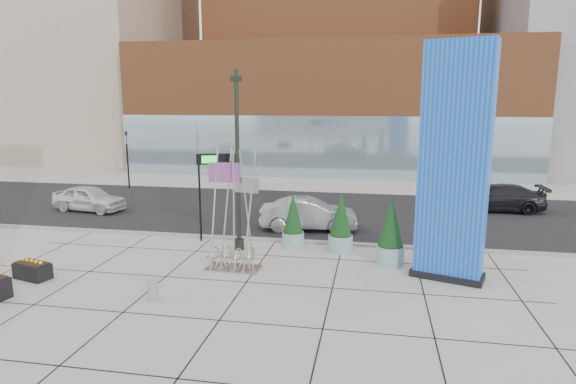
% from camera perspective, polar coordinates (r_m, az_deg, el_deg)
% --- Properties ---
extents(ground, '(160.00, 160.00, 0.00)m').
position_cam_1_polar(ground, '(18.28, -7.19, -9.23)').
color(ground, '#9E9991').
rests_on(ground, ground).
extents(street_asphalt, '(80.00, 12.00, 0.02)m').
position_cam_1_polar(street_asphalt, '(27.58, -0.99, -2.22)').
color(street_asphalt, black).
rests_on(street_asphalt, ground).
extents(curb_edge, '(80.00, 0.30, 0.12)m').
position_cam_1_polar(curb_edge, '(21.91, -4.07, -5.58)').
color(curb_edge, gray).
rests_on(curb_edge, ground).
extents(tower_podium, '(34.00, 10.00, 11.00)m').
position_cam_1_polar(tower_podium, '(43.56, 4.72, 9.84)').
color(tower_podium, '#96512B').
rests_on(tower_podium, ground).
extents(tower_glass_front, '(34.00, 0.60, 5.00)m').
position_cam_1_polar(tower_glass_front, '(38.96, 3.96, 5.31)').
color(tower_glass_front, '#8CA5B2').
rests_on(tower_glass_front, ground).
extents(blue_pylon, '(2.68, 1.82, 8.21)m').
position_cam_1_polar(blue_pylon, '(17.43, 19.07, 2.73)').
color(blue_pylon, '#0C4DB9').
rests_on(blue_pylon, ground).
extents(lamp_post, '(0.49, 0.41, 7.46)m').
position_cam_1_polar(lamp_post, '(19.98, -5.95, 1.59)').
color(lamp_post, black).
rests_on(lamp_post, ground).
extents(public_art_sculpture, '(2.04, 1.07, 4.57)m').
position_cam_1_polar(public_art_sculpture, '(18.06, -6.51, -5.46)').
color(public_art_sculpture, '#AEB1B3').
rests_on(public_art_sculpture, ground).
extents(concrete_bollard, '(0.34, 0.34, 0.66)m').
position_cam_1_polar(concrete_bollard, '(16.09, -15.69, -11.16)').
color(concrete_bollard, gray).
rests_on(concrete_bollard, ground).
extents(overhead_street_sign, '(1.81, 0.74, 3.93)m').
position_cam_1_polar(overhead_street_sign, '(21.21, -8.84, 2.94)').
color(overhead_street_sign, black).
rests_on(overhead_street_sign, ground).
extents(round_planter_east, '(1.07, 1.07, 2.67)m').
position_cam_1_polar(round_planter_east, '(18.84, 12.10, -4.74)').
color(round_planter_east, '#7FA7AB').
rests_on(round_planter_east, ground).
extents(round_planter_mid, '(1.01, 1.01, 2.53)m').
position_cam_1_polar(round_planter_mid, '(20.12, 6.27, -3.76)').
color(round_planter_mid, '#7FA7AB').
rests_on(round_planter_mid, ground).
extents(round_planter_west, '(0.94, 0.94, 2.35)m').
position_cam_1_polar(round_planter_west, '(20.64, 0.60, -3.56)').
color(round_planter_west, '#7FA7AB').
rests_on(round_planter_west, ground).
extents(box_planter_north, '(1.43, 0.96, 0.72)m').
position_cam_1_polar(box_planter_north, '(19.51, -28.03, -8.13)').
color(box_planter_north, black).
rests_on(box_planter_north, ground).
extents(car_white_west, '(4.47, 2.35, 1.45)m').
position_cam_1_polar(car_white_west, '(29.65, -22.50, -0.72)').
color(car_white_west, silver).
rests_on(car_white_west, ground).
extents(car_silver_mid, '(4.82, 2.14, 1.54)m').
position_cam_1_polar(car_silver_mid, '(23.45, 2.43, -2.67)').
color(car_silver_mid, '#95989C').
rests_on(car_silver_mid, ground).
extents(car_dark_east, '(5.24, 2.18, 1.51)m').
position_cam_1_polar(car_dark_east, '(29.86, 23.45, -0.65)').
color(car_dark_east, black).
rests_on(car_dark_east, ground).
extents(traffic_signal, '(0.15, 0.18, 4.10)m').
position_cam_1_polar(traffic_signal, '(36.00, -18.50, 4.00)').
color(traffic_signal, black).
rests_on(traffic_signal, ground).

